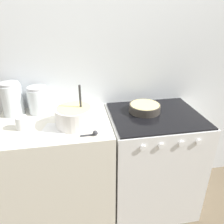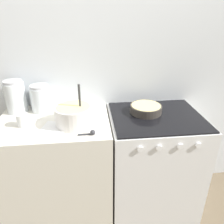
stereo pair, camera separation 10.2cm
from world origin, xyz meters
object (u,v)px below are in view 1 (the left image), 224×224
(storage_jar_left, at_px, (12,101))
(storage_jar_middle, at_px, (39,102))
(stove, at_px, (151,161))
(mixing_bowl, at_px, (75,115))
(tin_can, at_px, (22,123))
(baking_pan, at_px, (145,108))

(storage_jar_left, height_order, storage_jar_middle, storage_jar_left)
(stove, bearing_deg, mixing_bowl, -174.23)
(stove, relative_size, storage_jar_middle, 4.31)
(tin_can, bearing_deg, mixing_bowl, -2.10)
(mixing_bowl, distance_m, tin_can, 0.37)
(mixing_bowl, distance_m, storage_jar_middle, 0.39)
(mixing_bowl, distance_m, baking_pan, 0.59)
(mixing_bowl, bearing_deg, storage_jar_middle, 135.44)
(mixing_bowl, relative_size, tin_can, 3.29)
(baking_pan, bearing_deg, mixing_bowl, -166.86)
(stove, relative_size, baking_pan, 3.65)
(baking_pan, relative_size, tin_can, 2.79)
(stove, height_order, tin_can, tin_can)
(storage_jar_left, distance_m, tin_can, 0.29)
(storage_jar_middle, relative_size, tin_can, 2.36)
(tin_can, bearing_deg, baking_pan, 7.25)
(baking_pan, height_order, storage_jar_left, storage_jar_left)
(baking_pan, bearing_deg, stove, -42.56)
(mixing_bowl, height_order, storage_jar_left, mixing_bowl)
(storage_jar_middle, xyz_separation_m, tin_can, (-0.09, -0.26, -0.05))
(storage_jar_middle, bearing_deg, tin_can, -109.28)
(storage_jar_middle, height_order, tin_can, storage_jar_middle)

